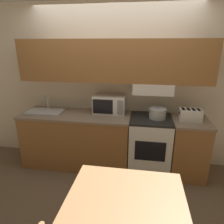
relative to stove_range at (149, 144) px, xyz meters
name	(u,v)px	position (x,y,z in m)	size (l,w,h in m)	color
ground_plane	(114,156)	(-0.61, 0.30, -0.45)	(16.00, 16.00, 0.00)	brown
wall_back	(115,76)	(-0.59, 0.24, 1.02)	(5.26, 0.38, 2.55)	silver
lower_counter_main	(77,139)	(-1.18, 0.00, 0.00)	(1.73, 0.63, 0.89)	#936033
lower_counter_right_stub	(188,147)	(0.57, 0.00, 0.00)	(0.52, 0.63, 0.89)	#936033
stove_range	(149,144)	(0.00, 0.00, 0.00)	(0.62, 0.60, 0.89)	white
cooking_pot	(158,113)	(0.09, 0.01, 0.53)	(0.34, 0.26, 0.16)	#B7BABF
microwave	(110,104)	(-0.66, 0.14, 0.59)	(0.50, 0.30, 0.29)	white
toaster	(190,115)	(0.55, -0.01, 0.53)	(0.31, 0.20, 0.17)	white
sink_basin	(45,111)	(-1.70, 0.00, 0.46)	(0.58, 0.33, 0.28)	#B7BABF
dining_table	(126,209)	(-0.24, -1.55, 0.20)	(0.97, 0.81, 0.75)	tan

